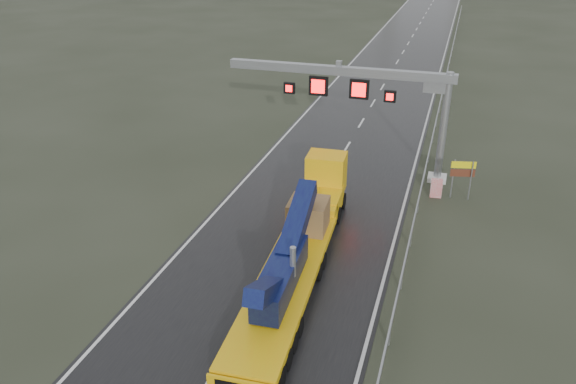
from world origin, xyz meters
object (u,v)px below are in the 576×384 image
(sign_gantry, at_px, (370,91))
(exit_sign_pair, at_px, (463,172))
(striped_barrier, at_px, (436,188))
(heavy_haul_truck, at_px, (303,231))

(sign_gantry, distance_m, exit_sign_pair, 7.75)
(exit_sign_pair, relative_size, striped_barrier, 2.15)
(sign_gantry, xyz_separation_m, heavy_haul_truck, (-1.09, -11.70, -4.08))
(heavy_haul_truck, xyz_separation_m, striped_barrier, (5.96, 9.13, -0.95))
(sign_gantry, xyz_separation_m, exit_sign_pair, (6.28, -2.39, -3.86))
(sign_gantry, relative_size, striped_barrier, 12.76)
(heavy_haul_truck, bearing_deg, sign_gantry, 81.68)
(sign_gantry, relative_size, heavy_haul_truck, 0.88)
(heavy_haul_truck, bearing_deg, exit_sign_pair, 48.61)
(heavy_haul_truck, distance_m, striped_barrier, 10.94)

